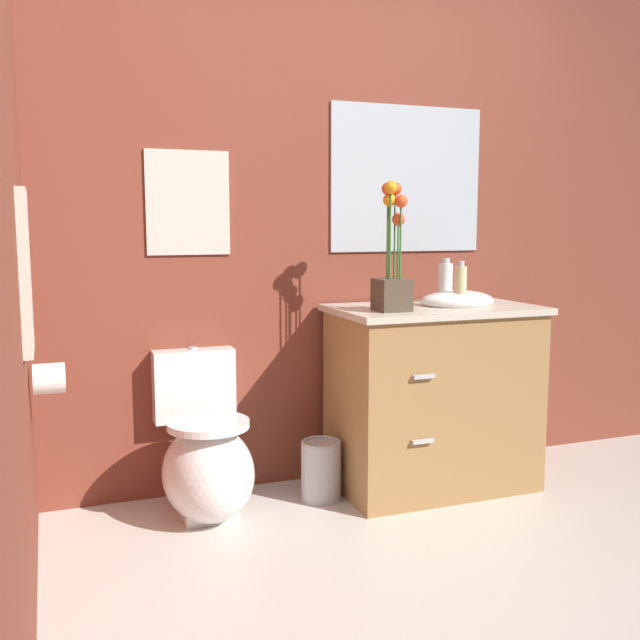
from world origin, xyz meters
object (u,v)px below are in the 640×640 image
toilet (206,460)px  trash_bin (321,470)px  wall_poster (188,203)px  wall_mirror (407,179)px  vanity_cabinet (433,394)px  lotion_bottle (460,286)px  hanging_towel (25,272)px  toilet_paper_roll (49,378)px  soap_bottle (445,282)px  flower_vase (392,267)px

toilet → trash_bin: toilet is taller
wall_poster → wall_mirror: (1.07, 0.00, 0.13)m
vanity_cabinet → lotion_bottle: bearing=-29.9°
toilet → trash_bin: size_ratio=2.54×
wall_poster → hanging_towel: (-0.66, -0.74, -0.24)m
hanging_towel → toilet_paper_roll: size_ratio=4.73×
soap_bottle → wall_mirror: 0.54m
toilet → hanging_towel: bearing=-144.3°
wall_poster → vanity_cabinet: bearing=-15.3°
soap_bottle → trash_bin: bearing=-171.4°
vanity_cabinet → flower_vase: flower_vase is taller
toilet → hanging_towel: size_ratio=1.33×
vanity_cabinet → flower_vase: size_ratio=1.87×
wall_mirror → vanity_cabinet: bearing=-89.5°
vanity_cabinet → wall_mirror: bearing=90.5°
toilet → soap_bottle: 1.40m
soap_bottle → trash_bin: 1.07m
toilet → wall_poster: bearing=90.0°
vanity_cabinet → flower_vase: 0.67m
toilet → hanging_towel: (-0.66, -0.47, 0.84)m
lotion_bottle → toilet_paper_roll: lotion_bottle is taller
lotion_bottle → wall_poster: (-1.17, 0.35, 0.37)m
wall_mirror → soap_bottle: bearing=-53.9°
hanging_towel → toilet_paper_roll: bearing=78.8°
lotion_bottle → wall_mirror: 0.62m
toilet → toilet_paper_roll: 0.77m
toilet → toilet_paper_roll: size_ratio=6.27×
soap_bottle → wall_poster: wall_poster is taller
wall_poster → wall_mirror: size_ratio=0.57×
trash_bin → wall_mirror: bearing=26.4°
trash_bin → wall_poster: (-0.52, 0.27, 1.19)m
flower_vase → wall_poster: 0.94m
lotion_bottle → vanity_cabinet: bearing=150.1°
flower_vase → toilet_paper_roll: (-1.41, -0.07, -0.37)m
hanging_towel → lotion_bottle: bearing=12.1°
lotion_bottle → toilet: bearing=176.0°
wall_mirror → trash_bin: bearing=-153.6°
flower_vase → wall_poster: bearing=154.1°
flower_vase → wall_poster: size_ratio=1.22×
toilet → lotion_bottle: bearing=-4.0°
soap_bottle → lotion_bottle: 0.18m
toilet_paper_roll → vanity_cabinet: bearing=5.8°
soap_bottle → hanging_towel: size_ratio=0.41×
vanity_cabinet → trash_bin: bearing=178.0°
toilet → soap_bottle: soap_bottle is taller
soap_bottle → toilet_paper_roll: bearing=-170.8°
vanity_cabinet → soap_bottle: bearing=44.8°
vanity_cabinet → wall_poster: size_ratio=2.29×
toilet_paper_roll → toilet: bearing=18.0°
wall_poster → wall_mirror: wall_mirror is taller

